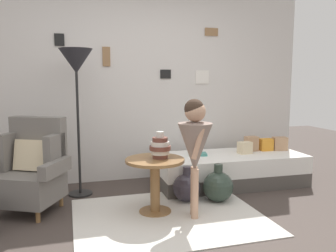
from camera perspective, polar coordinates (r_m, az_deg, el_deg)
name	(u,v)px	position (r m, az deg, el deg)	size (l,w,h in m)	color
ground_plane	(182,237)	(3.19, 2.28, -17.67)	(12.00, 12.00, 0.00)	#423833
gallery_wall	(137,84)	(4.78, -5.11, 6.83)	(4.80, 0.12, 2.60)	silver
rug	(169,216)	(3.59, 0.08, -14.57)	(1.85, 1.49, 0.01)	silver
armchair	(31,169)	(3.92, -21.53, -6.57)	(0.90, 0.82, 0.97)	olive
daybed	(230,169)	(4.65, 10.15, -6.99)	(1.92, 0.84, 0.40)	#4C4742
pillow_head	(280,144)	(5.02, 17.85, -2.77)	(0.19, 0.12, 0.18)	tan
pillow_mid	(266,145)	(4.95, 15.77, -2.95)	(0.17, 0.12, 0.16)	orange
pillow_back	(251,144)	(4.87, 13.50, -2.84)	(0.17, 0.12, 0.20)	tan
pillow_extra	(245,148)	(4.67, 12.49, -3.50)	(0.17, 0.12, 0.15)	beige
side_table	(155,174)	(3.58, -2.15, -7.85)	(0.60, 0.60, 0.57)	olive
vase_striped	(160,147)	(3.54, -1.31, -3.50)	(0.22, 0.22, 0.27)	brown
floor_lamp	(76,68)	(4.16, -14.81, 9.14)	(0.38, 0.38, 1.71)	black
person_child	(195,142)	(3.38, 4.43, -2.65)	(0.34, 0.34, 1.18)	tan
book_on_daybed	(198,154)	(4.49, 4.94, -4.61)	(0.22, 0.16, 0.03)	teal
demijohn_near	(187,187)	(3.97, 3.08, -10.01)	(0.31, 0.31, 0.40)	#332D38
demijohn_far	(218,186)	(3.99, 8.20, -9.76)	(0.34, 0.34, 0.43)	#2D3D33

